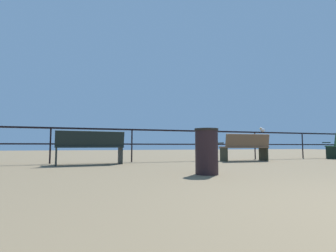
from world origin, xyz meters
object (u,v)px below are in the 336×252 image
seagull_on_rail (262,130)px  trash_bin (207,151)px  bench_near_left (90,145)px  bench_near_right (245,146)px

seagull_on_rail → trash_bin: bearing=-139.2°
bench_near_left → seagull_on_rail: 6.23m
trash_bin → bench_near_right: bearing=44.9°
bench_near_left → bench_near_right: bearing=-0.0°
bench_near_left → bench_near_right: same height
bench_near_right → trash_bin: bearing=-135.1°
seagull_on_rail → trash_bin: size_ratio=0.45×
bench_near_left → seagull_on_rail: bearing=6.8°
seagull_on_rail → trash_bin: seagull_on_rail is taller
trash_bin → seagull_on_rail: bearing=40.8°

